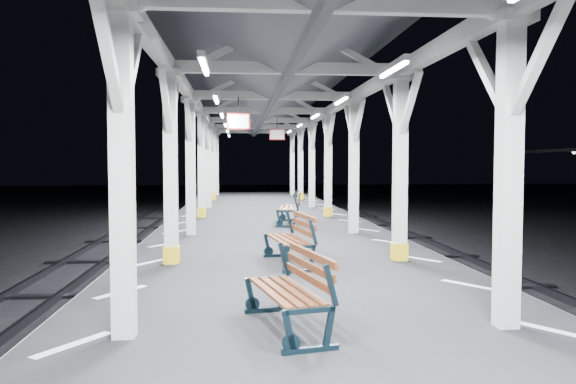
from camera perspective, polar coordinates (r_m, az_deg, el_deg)
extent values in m
plane|color=black|center=(8.23, 1.20, -16.61)|extent=(120.00, 120.00, 0.00)
cube|color=black|center=(8.07, 1.21, -13.27)|extent=(6.00, 50.00, 1.00)
cube|color=silver|center=(8.06, -16.64, -9.72)|extent=(1.00, 48.00, 0.01)
cube|color=silver|center=(8.56, 17.96, -8.99)|extent=(1.00, 48.00, 0.01)
cube|color=beige|center=(5.82, -16.49, 1.26)|extent=(0.22, 0.22, 3.20)
cube|color=beige|center=(6.00, -16.74, 17.31)|extent=(0.40, 0.40, 0.12)
cube|color=beige|center=(6.43, -15.66, 11.72)|extent=(0.10, 0.99, 0.99)
cube|color=beige|center=(5.37, -17.88, 13.44)|extent=(0.10, 0.99, 0.99)
cube|color=beige|center=(9.77, -11.83, 2.01)|extent=(0.22, 0.22, 3.20)
cube|color=beige|center=(9.88, -11.94, 11.68)|extent=(0.40, 0.40, 0.12)
cube|color=gold|center=(9.90, -11.74, -6.24)|extent=(0.26, 0.26, 0.30)
cube|color=beige|center=(10.36, -11.54, 8.44)|extent=(0.10, 0.99, 0.99)
cube|color=beige|center=(9.27, -12.32, 9.07)|extent=(0.10, 0.99, 0.99)
cube|color=beige|center=(13.75, -9.86, 2.32)|extent=(0.22, 0.22, 3.20)
cube|color=beige|center=(13.83, -9.93, 9.21)|extent=(0.40, 0.40, 0.12)
cube|color=beige|center=(14.33, -9.72, 6.95)|extent=(0.10, 0.99, 0.99)
cube|color=beige|center=(13.24, -10.11, 7.27)|extent=(0.10, 0.99, 0.99)
cube|color=beige|center=(17.74, -8.78, 2.49)|extent=(0.22, 0.22, 3.20)
cube|color=beige|center=(17.80, -8.82, 7.84)|extent=(0.40, 0.40, 0.12)
cube|color=gold|center=(17.81, -8.74, -2.08)|extent=(0.26, 0.26, 0.30)
cube|color=beige|center=(18.31, -8.70, 6.11)|extent=(0.10, 0.99, 0.99)
cube|color=beige|center=(17.22, -8.93, 6.30)|extent=(0.10, 0.99, 0.99)
cube|color=beige|center=(21.73, -8.09, 2.60)|extent=(0.22, 0.22, 3.20)
cube|color=beige|center=(21.78, -8.13, 6.97)|extent=(0.40, 0.40, 0.12)
cube|color=beige|center=(22.30, -8.04, 5.56)|extent=(0.10, 0.99, 0.99)
cube|color=beige|center=(21.20, -8.20, 5.69)|extent=(0.10, 0.99, 0.99)
cube|color=beige|center=(25.73, -7.62, 2.67)|extent=(0.22, 0.22, 3.20)
cube|color=beige|center=(25.77, -7.65, 6.36)|extent=(0.40, 0.40, 0.12)
cube|color=gold|center=(25.77, -7.60, -0.49)|extent=(0.26, 0.26, 0.30)
cube|color=beige|center=(26.29, -7.58, 5.18)|extent=(0.10, 0.99, 0.99)
cube|color=beige|center=(25.19, -7.69, 5.28)|extent=(0.10, 0.99, 0.99)
cube|color=beige|center=(29.72, -7.27, 2.72)|extent=(0.22, 0.22, 3.20)
cube|color=beige|center=(29.76, -7.30, 5.92)|extent=(0.40, 0.40, 0.12)
cube|color=beige|center=(30.29, -7.25, 4.91)|extent=(0.10, 0.99, 0.99)
cube|color=beige|center=(29.19, -7.33, 4.97)|extent=(0.10, 0.99, 0.99)
cube|color=beige|center=(6.37, 21.49, 1.32)|extent=(0.22, 0.22, 3.20)
cube|color=beige|center=(6.54, 21.79, 16.02)|extent=(0.40, 0.40, 0.12)
cube|color=beige|center=(6.94, 19.61, 11.01)|extent=(0.10, 0.99, 0.99)
cube|color=beige|center=(5.96, 24.13, 12.26)|extent=(0.10, 0.99, 0.99)
cube|color=beige|center=(10.11, 11.32, 2.05)|extent=(0.22, 0.22, 3.20)
cube|color=beige|center=(10.22, 11.42, 11.40)|extent=(0.40, 0.40, 0.12)
cube|color=gold|center=(10.23, 11.23, -5.93)|extent=(0.26, 0.26, 0.30)
cube|color=beige|center=(10.68, 10.54, 8.28)|extent=(0.10, 0.99, 0.99)
cube|color=beige|center=(9.63, 12.32, 8.84)|extent=(0.10, 0.99, 0.99)
cube|color=beige|center=(13.99, 6.70, 2.36)|extent=(0.22, 0.22, 3.20)
cube|color=beige|center=(14.07, 6.74, 9.13)|extent=(0.40, 0.40, 0.12)
cube|color=beige|center=(14.56, 6.29, 6.91)|extent=(0.10, 0.99, 0.99)
cube|color=beige|center=(13.49, 7.21, 7.22)|extent=(0.10, 0.99, 0.99)
cube|color=beige|center=(17.93, 4.10, 2.52)|extent=(0.22, 0.22, 3.20)
cube|color=beige|center=(17.99, 4.12, 7.82)|extent=(0.40, 0.40, 0.12)
cube|color=gold|center=(18.00, 4.08, -2.00)|extent=(0.26, 0.26, 0.30)
cube|color=beige|center=(18.50, 3.84, 6.10)|extent=(0.10, 0.99, 0.99)
cube|color=beige|center=(17.41, 4.40, 6.29)|extent=(0.10, 0.99, 0.99)
cube|color=beige|center=(21.89, 2.43, 2.63)|extent=(0.22, 0.22, 3.20)
cube|color=beige|center=(21.94, 2.44, 6.97)|extent=(0.40, 0.40, 0.12)
cube|color=beige|center=(22.45, 2.26, 5.57)|extent=(0.10, 0.99, 0.99)
cube|color=beige|center=(21.36, 2.63, 5.70)|extent=(0.10, 0.99, 0.99)
cube|color=beige|center=(25.86, 1.28, 2.70)|extent=(0.22, 0.22, 3.20)
cube|color=beige|center=(25.90, 1.29, 6.37)|extent=(0.40, 0.40, 0.12)
cube|color=gold|center=(25.90, 1.28, -0.44)|extent=(0.26, 0.26, 0.30)
cube|color=beige|center=(26.42, 1.15, 5.20)|extent=(0.10, 0.99, 0.99)
cube|color=beige|center=(25.33, 1.42, 5.29)|extent=(0.10, 0.99, 0.99)
cube|color=beige|center=(29.84, 0.43, 2.75)|extent=(0.22, 0.22, 3.20)
cube|color=beige|center=(29.87, 0.44, 5.93)|extent=(0.40, 0.40, 0.12)
cube|color=beige|center=(30.40, 0.34, 4.92)|extent=(0.10, 0.99, 0.99)
cube|color=beige|center=(29.30, 0.54, 4.99)|extent=(0.10, 0.99, 0.99)
cube|color=beige|center=(7.95, -13.74, 14.67)|extent=(0.18, 48.00, 0.24)
cube|color=beige|center=(8.36, 15.42, 14.06)|extent=(0.18, 48.00, 0.24)
cube|color=beige|center=(5.98, 3.45, 18.67)|extent=(4.20, 0.14, 0.20)
cube|color=beige|center=(9.87, -0.06, 12.46)|extent=(4.20, 0.14, 0.20)
cube|color=beige|center=(13.82, -1.52, 9.76)|extent=(4.20, 0.14, 0.20)
cube|color=beige|center=(17.79, -2.32, 8.26)|extent=(4.20, 0.14, 0.20)
cube|color=beige|center=(21.77, -2.82, 7.31)|extent=(4.20, 0.14, 0.20)
cube|color=beige|center=(25.76, -3.17, 6.65)|extent=(4.20, 0.14, 0.20)
cube|color=beige|center=(29.75, -3.42, 6.17)|extent=(4.20, 0.14, 0.20)
cube|color=#46494D|center=(8.01, -8.56, 18.61)|extent=(2.80, 49.00, 1.45)
cube|color=#46494D|center=(8.28, 10.70, 18.07)|extent=(2.80, 49.00, 1.45)
cube|color=silver|center=(7.83, -8.51, 12.82)|extent=(0.10, 1.35, 0.08)
cube|color=white|center=(7.82, -8.51, 12.46)|extent=(0.05, 1.25, 0.05)
cube|color=silver|center=(11.78, -7.32, 9.53)|extent=(0.10, 1.35, 0.08)
cube|color=white|center=(11.78, -7.32, 9.29)|extent=(0.05, 1.25, 0.05)
cube|color=silver|center=(15.76, -6.74, 7.89)|extent=(0.10, 1.35, 0.08)
cube|color=white|center=(15.76, -6.74, 7.71)|extent=(0.05, 1.25, 0.05)
cube|color=silver|center=(19.75, -6.39, 6.92)|extent=(0.10, 1.35, 0.08)
cube|color=white|center=(19.75, -6.39, 6.77)|extent=(0.05, 1.25, 0.05)
cube|color=silver|center=(23.74, -6.17, 6.27)|extent=(0.10, 1.35, 0.08)
cube|color=white|center=(23.74, -6.16, 6.15)|extent=(0.05, 1.25, 0.05)
cube|color=silver|center=(27.73, -6.00, 5.81)|extent=(0.10, 1.35, 0.08)
cube|color=white|center=(27.73, -6.00, 5.70)|extent=(0.05, 1.25, 0.05)
cube|color=silver|center=(8.10, 10.64, 12.47)|extent=(0.10, 1.35, 0.08)
cube|color=white|center=(8.09, 10.64, 12.12)|extent=(0.05, 1.25, 0.05)
cube|color=silver|center=(11.97, 5.39, 9.44)|extent=(0.10, 1.35, 0.08)
cube|color=white|center=(11.96, 5.39, 9.20)|extent=(0.05, 1.25, 0.05)
cube|color=silver|center=(15.90, 2.76, 7.87)|extent=(0.10, 1.35, 0.08)
cube|color=white|center=(15.90, 2.76, 7.69)|extent=(0.05, 1.25, 0.05)
cube|color=silver|center=(19.86, 1.18, 6.91)|extent=(0.10, 1.35, 0.08)
cube|color=white|center=(19.86, 1.18, 6.77)|extent=(0.05, 1.25, 0.05)
cube|color=silver|center=(23.83, 0.13, 6.27)|extent=(0.10, 1.35, 0.08)
cube|color=white|center=(23.83, 0.13, 6.15)|extent=(0.05, 1.25, 0.05)
cube|color=silver|center=(27.81, -0.61, 5.82)|extent=(0.10, 1.35, 0.08)
cube|color=white|center=(27.81, -0.61, 5.71)|extent=(0.05, 1.25, 0.05)
cylinder|color=black|center=(12.52, -5.06, 8.79)|extent=(0.02, 0.02, 0.36)
cube|color=red|center=(12.49, -5.06, 7.17)|extent=(0.50, 0.03, 0.35)
cube|color=white|center=(12.49, -5.06, 7.17)|extent=(0.44, 0.04, 0.29)
cylinder|color=black|center=(18.42, -1.12, 6.97)|extent=(0.02, 0.02, 0.36)
cube|color=red|center=(18.40, -1.11, 5.86)|extent=(0.50, 0.03, 0.35)
cube|color=white|center=(18.40, -1.11, 5.86)|extent=(0.44, 0.05, 0.29)
cube|color=black|center=(33.22, 21.51, 0.93)|extent=(0.20, 0.20, 3.30)
sphere|color=silver|center=(27.97, 27.08, 3.66)|extent=(0.20, 0.20, 0.20)
sphere|color=silver|center=(33.21, 21.56, 3.64)|extent=(0.20, 0.20, 0.20)
cube|color=black|center=(5.41, 2.26, -15.73)|extent=(0.55, 0.17, 0.06)
cube|color=black|center=(5.29, 0.13, -14.06)|extent=(0.15, 0.08, 0.43)
cube|color=black|center=(5.41, 4.16, -13.66)|extent=(0.14, 0.07, 0.43)
cube|color=black|center=(5.32, 4.37, -9.44)|extent=(0.16, 0.08, 0.41)
cube|color=black|center=(6.76, -2.09, -11.87)|extent=(0.55, 0.17, 0.06)
cube|color=black|center=(6.66, -3.81, -10.45)|extent=(0.15, 0.08, 0.43)
cube|color=black|center=(6.76, -0.55, -10.24)|extent=(0.14, 0.07, 0.43)
cube|color=black|center=(6.69, -0.40, -6.84)|extent=(0.16, 0.08, 0.41)
cube|color=brown|center=(5.93, -1.91, -10.14)|extent=(0.39, 1.39, 0.03)
cube|color=brown|center=(5.96, -0.78, -10.07)|extent=(0.39, 1.39, 0.03)
cube|color=brown|center=(5.99, 0.34, -9.99)|extent=(0.39, 1.39, 0.03)
cube|color=brown|center=(6.03, 1.45, -9.91)|extent=(0.39, 1.39, 0.03)
cube|color=brown|center=(6.02, 2.04, -8.66)|extent=(0.35, 1.38, 0.09)
cube|color=brown|center=(6.01, 2.21, -7.53)|extent=(0.35, 1.38, 0.09)
cube|color=brown|center=(5.99, 2.38, -6.39)|extent=(0.35, 1.38, 0.09)
cube|color=black|center=(9.03, 1.23, -8.04)|extent=(0.58, 0.14, 0.06)
cube|color=black|center=(8.95, -0.10, -6.89)|extent=(0.15, 0.07, 0.45)
cube|color=black|center=(9.05, 2.42, -6.78)|extent=(0.14, 0.07, 0.45)
cube|color=black|center=(8.99, 2.55, -4.10)|extent=(0.16, 0.07, 0.42)
cube|color=black|center=(10.51, -0.96, -6.46)|extent=(0.58, 0.14, 0.06)
cube|color=black|center=(10.44, -2.10, -5.46)|extent=(0.15, 0.07, 0.45)
cube|color=black|center=(10.53, 0.07, -5.38)|extent=(0.14, 0.07, 0.45)
cube|color=black|center=(10.48, 0.17, -3.08)|extent=(0.16, 0.07, 0.42)
cube|color=brown|center=(9.66, -1.07, -4.87)|extent=(0.31, 1.47, 0.03)
cube|color=brown|center=(9.69, -0.34, -4.85)|extent=(0.31, 1.47, 0.03)
cube|color=brown|center=(9.72, 0.38, -4.82)|extent=(0.31, 1.47, 0.03)
cube|color=brown|center=(9.75, 1.10, -4.80)|extent=(0.31, 1.47, 0.03)
cube|color=brown|center=(9.75, 1.49, -4.00)|extent=(0.27, 1.46, 0.09)
cube|color=brown|center=(9.74, 1.60, -3.26)|extent=(0.27, 1.46, 0.09)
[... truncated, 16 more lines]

